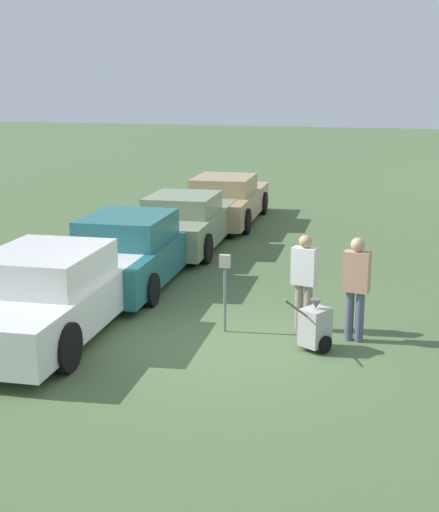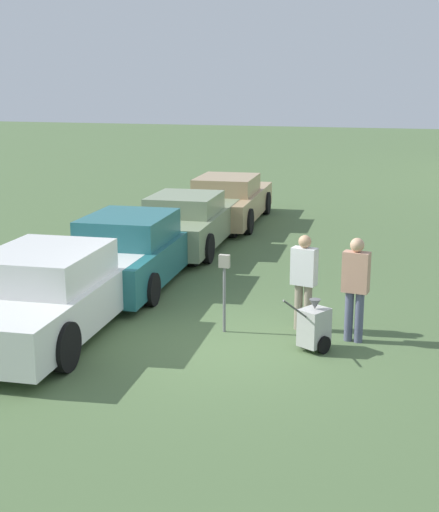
{
  "view_description": "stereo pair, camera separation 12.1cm",
  "coord_description": "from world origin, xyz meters",
  "views": [
    {
      "loc": [
        3.12,
        -10.41,
        4.12
      ],
      "look_at": [
        -0.5,
        1.53,
        1.1
      ],
      "focal_mm": 50.0,
      "sensor_mm": 36.0,
      "label": 1
    },
    {
      "loc": [
        3.24,
        -10.37,
        4.12
      ],
      "look_at": [
        -0.5,
        1.53,
        1.1
      ],
      "focal_mm": 50.0,
      "sensor_mm": 36.0,
      "label": 2
    }
  ],
  "objects": [
    {
      "name": "ground_plane",
      "position": [
        0.0,
        0.0,
        0.0
      ],
      "size": [
        120.0,
        120.0,
        0.0
      ],
      "primitive_type": "plane",
      "color": "#4C663D"
    },
    {
      "name": "parking_meter",
      "position": [
        -0.14,
        0.65,
        0.94
      ],
      "size": [
        0.18,
        0.09,
        1.35
      ],
      "color": "slate",
      "rests_on": "ground_plane"
    },
    {
      "name": "parked_car_sage",
      "position": [
        -2.93,
        6.45,
        0.67
      ],
      "size": [
        2.28,
        4.86,
        1.41
      ],
      "rotation": [
        0.0,
        0.0,
        0.08
      ],
      "color": "gray",
      "rests_on": "ground_plane"
    },
    {
      "name": "person_supervisor",
      "position": [
        2.02,
        0.84,
        0.99
      ],
      "size": [
        0.45,
        0.27,
        1.74
      ],
      "rotation": [
        0.0,
        0.0,
        3.01
      ],
      "color": "#515670",
      "rests_on": "ground_plane"
    },
    {
      "name": "parked_car_tan",
      "position": [
        -2.93,
        10.11,
        0.67
      ],
      "size": [
        2.37,
        5.33,
        1.43
      ],
      "rotation": [
        0.0,
        0.0,
        0.08
      ],
      "color": "tan",
      "rests_on": "ground_plane"
    },
    {
      "name": "parked_car_teal",
      "position": [
        -2.93,
        3.07,
        0.68
      ],
      "size": [
        2.32,
        5.15,
        1.48
      ],
      "rotation": [
        0.0,
        0.0,
        0.08
      ],
      "color": "#23666B",
      "rests_on": "ground_plane"
    },
    {
      "name": "person_worker",
      "position": [
        1.12,
        1.14,
        0.95
      ],
      "size": [
        0.45,
        0.3,
        1.67
      ],
      "rotation": [
        0.0,
        0.0,
        2.94
      ],
      "color": "gray",
      "rests_on": "ground_plane"
    },
    {
      "name": "equipment_cart",
      "position": [
        1.47,
        0.24,
        0.39
      ],
      "size": [
        0.65,
        0.96,
        1.0
      ],
      "rotation": [
        0.0,
        0.0,
        -0.5
      ],
      "color": "#B2B2AD",
      "rests_on": "ground_plane"
    },
    {
      "name": "parked_car_white",
      "position": [
        -2.93,
        -0.22,
        0.69
      ],
      "size": [
        2.41,
        5.32,
        1.48
      ],
      "rotation": [
        0.0,
        0.0,
        0.08
      ],
      "color": "silver",
      "rests_on": "ground_plane"
    }
  ]
}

